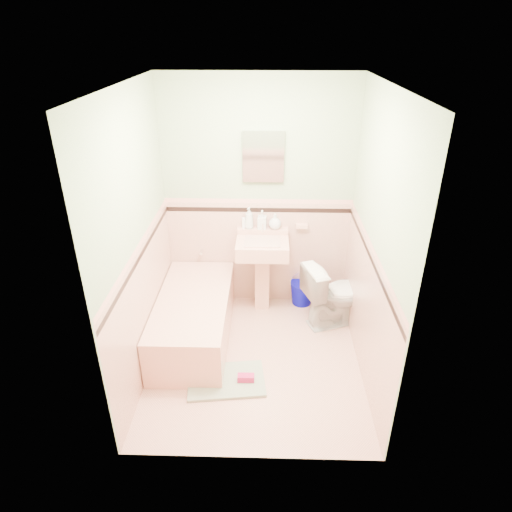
{
  "coord_description": "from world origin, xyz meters",
  "views": [
    {
      "loc": [
        0.1,
        -3.35,
        2.88
      ],
      "look_at": [
        0.0,
        0.25,
        1.0
      ],
      "focal_mm": 31.18,
      "sensor_mm": 36.0,
      "label": 1
    }
  ],
  "objects_px": {
    "soap_bottle_left": "(249,218)",
    "sink": "(262,276)",
    "medicine_cabinet": "(263,157)",
    "soap_bottle_right": "(275,221)",
    "toilet": "(336,294)",
    "bucket": "(302,293)",
    "shoe": "(246,378)",
    "soap_bottle_mid": "(262,220)",
    "bathtub": "(194,319)"
  },
  "relations": [
    {
      "from": "soap_bottle_left",
      "to": "soap_bottle_right",
      "type": "height_order",
      "value": "soap_bottle_left"
    },
    {
      "from": "bucket",
      "to": "shoe",
      "type": "height_order",
      "value": "bucket"
    },
    {
      "from": "soap_bottle_left",
      "to": "shoe",
      "type": "relative_size",
      "value": 1.57
    },
    {
      "from": "bathtub",
      "to": "toilet",
      "type": "xyz_separation_m",
      "value": [
        1.47,
        0.31,
        0.13
      ]
    },
    {
      "from": "medicine_cabinet",
      "to": "toilet",
      "type": "xyz_separation_m",
      "value": [
        0.79,
        -0.43,
        -1.34
      ]
    },
    {
      "from": "sink",
      "to": "medicine_cabinet",
      "type": "distance_m",
      "value": 1.28
    },
    {
      "from": "toilet",
      "to": "soap_bottle_mid",
      "type": "bearing_deg",
      "value": 43.06
    },
    {
      "from": "soap_bottle_right",
      "to": "toilet",
      "type": "bearing_deg",
      "value": -31.46
    },
    {
      "from": "sink",
      "to": "bucket",
      "type": "height_order",
      "value": "sink"
    },
    {
      "from": "soap_bottle_mid",
      "to": "shoe",
      "type": "relative_size",
      "value": 1.35
    },
    {
      "from": "soap_bottle_left",
      "to": "bathtub",
      "type": "bearing_deg",
      "value": -126.88
    },
    {
      "from": "bathtub",
      "to": "sink",
      "type": "distance_m",
      "value": 0.89
    },
    {
      "from": "soap_bottle_right",
      "to": "bucket",
      "type": "bearing_deg",
      "value": -6.29
    },
    {
      "from": "soap_bottle_right",
      "to": "toilet",
      "type": "relative_size",
      "value": 0.23
    },
    {
      "from": "toilet",
      "to": "bucket",
      "type": "height_order",
      "value": "toilet"
    },
    {
      "from": "soap_bottle_right",
      "to": "bucket",
      "type": "height_order",
      "value": "soap_bottle_right"
    },
    {
      "from": "soap_bottle_left",
      "to": "soap_bottle_mid",
      "type": "xyz_separation_m",
      "value": [
        0.14,
        0.0,
        -0.02
      ]
    },
    {
      "from": "medicine_cabinet",
      "to": "soap_bottle_right",
      "type": "height_order",
      "value": "medicine_cabinet"
    },
    {
      "from": "toilet",
      "to": "bucket",
      "type": "distance_m",
      "value": 0.54
    },
    {
      "from": "medicine_cabinet",
      "to": "shoe",
      "type": "bearing_deg",
      "value": -95.13
    },
    {
      "from": "soap_bottle_right",
      "to": "shoe",
      "type": "relative_size",
      "value": 1.12
    },
    {
      "from": "sink",
      "to": "soap_bottle_left",
      "type": "relative_size",
      "value": 3.65
    },
    {
      "from": "bathtub",
      "to": "shoe",
      "type": "distance_m",
      "value": 0.87
    },
    {
      "from": "bathtub",
      "to": "shoe",
      "type": "bearing_deg",
      "value": -49.38
    },
    {
      "from": "soap_bottle_left",
      "to": "shoe",
      "type": "distance_m",
      "value": 1.68
    },
    {
      "from": "bathtub",
      "to": "sink",
      "type": "height_order",
      "value": "sink"
    },
    {
      "from": "toilet",
      "to": "shoe",
      "type": "xyz_separation_m",
      "value": [
        -0.91,
        -0.96,
        -0.3
      ]
    },
    {
      "from": "bathtub",
      "to": "sink",
      "type": "bearing_deg",
      "value": 37.93
    },
    {
      "from": "soap_bottle_mid",
      "to": "soap_bottle_right",
      "type": "height_order",
      "value": "soap_bottle_mid"
    },
    {
      "from": "toilet",
      "to": "medicine_cabinet",
      "type": "bearing_deg",
      "value": 41.12
    },
    {
      "from": "soap_bottle_right",
      "to": "bucket",
      "type": "relative_size",
      "value": 0.62
    },
    {
      "from": "medicine_cabinet",
      "to": "soap_bottle_right",
      "type": "distance_m",
      "value": 0.7
    },
    {
      "from": "soap_bottle_left",
      "to": "bucket",
      "type": "bearing_deg",
      "value": -3.41
    },
    {
      "from": "toilet",
      "to": "shoe",
      "type": "bearing_deg",
      "value": 116.16
    },
    {
      "from": "sink",
      "to": "shoe",
      "type": "relative_size",
      "value": 5.75
    },
    {
      "from": "medicine_cabinet",
      "to": "soap_bottle_left",
      "type": "bearing_deg",
      "value": -168.48
    },
    {
      "from": "soap_bottle_right",
      "to": "shoe",
      "type": "xyz_separation_m",
      "value": [
        -0.26,
        -1.36,
        -0.95
      ]
    },
    {
      "from": "bathtub",
      "to": "soap_bottle_right",
      "type": "xyz_separation_m",
      "value": [
        0.81,
        0.71,
        0.78
      ]
    },
    {
      "from": "soap_bottle_left",
      "to": "sink",
      "type": "bearing_deg",
      "value": -50.71
    },
    {
      "from": "soap_bottle_mid",
      "to": "soap_bottle_right",
      "type": "xyz_separation_m",
      "value": [
        0.14,
        0.0,
        -0.02
      ]
    },
    {
      "from": "medicine_cabinet",
      "to": "toilet",
      "type": "height_order",
      "value": "medicine_cabinet"
    },
    {
      "from": "bathtub",
      "to": "soap_bottle_left",
      "type": "distance_m",
      "value": 1.21
    },
    {
      "from": "soap_bottle_mid",
      "to": "shoe",
      "type": "distance_m",
      "value": 1.67
    },
    {
      "from": "medicine_cabinet",
      "to": "soap_bottle_left",
      "type": "xyz_separation_m",
      "value": [
        -0.15,
        -0.03,
        -0.66
      ]
    },
    {
      "from": "bucket",
      "to": "soap_bottle_mid",
      "type": "bearing_deg",
      "value": 175.58
    },
    {
      "from": "bathtub",
      "to": "soap_bottle_right",
      "type": "relative_size",
      "value": 8.89
    },
    {
      "from": "toilet",
      "to": "soap_bottle_left",
      "type": "bearing_deg",
      "value": 46.59
    },
    {
      "from": "toilet",
      "to": "shoe",
      "type": "relative_size",
      "value": 4.77
    },
    {
      "from": "bucket",
      "to": "soap_bottle_left",
      "type": "bearing_deg",
      "value": 176.59
    },
    {
      "from": "medicine_cabinet",
      "to": "soap_bottle_right",
      "type": "relative_size",
      "value": 2.96
    }
  ]
}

